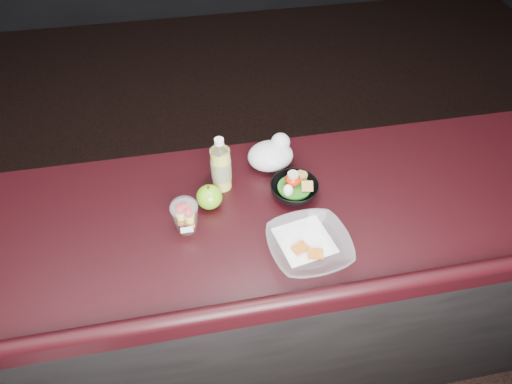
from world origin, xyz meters
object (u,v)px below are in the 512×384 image
snack_bowl (294,189)px  takeout_bowl (309,247)px  green_apple (209,197)px  fruit_cup (185,215)px  lemonade_bottle (221,167)px

snack_bowl → takeout_bowl: size_ratio=0.70×
green_apple → snack_bowl: size_ratio=0.47×
green_apple → fruit_cup: bearing=-134.3°
green_apple → snack_bowl: 0.29m
fruit_cup → green_apple: fruit_cup is taller
lemonade_bottle → green_apple: (-0.05, -0.08, -0.05)m
green_apple → snack_bowl: bearing=-0.9°
lemonade_bottle → fruit_cup: (-0.14, -0.17, -0.02)m
fruit_cup → snack_bowl: 0.38m
fruit_cup → takeout_bowl: size_ratio=0.46×
fruit_cup → green_apple: (0.08, 0.09, -0.02)m
snack_bowl → green_apple: bearing=179.1°
green_apple → snack_bowl: same height
lemonade_bottle → green_apple: lemonade_bottle is taller
fruit_cup → takeout_bowl: bearing=-25.0°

